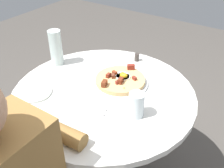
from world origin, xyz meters
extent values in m
cylinder|color=silver|center=(0.00, 0.00, 0.69)|extent=(0.91, 0.91, 0.03)
cylinder|color=#333338|center=(0.00, 0.00, 0.34)|extent=(0.11, 0.11, 0.67)
cylinder|color=olive|center=(0.35, 0.02, 0.73)|extent=(0.09, 0.26, 0.07)
cylinder|color=white|center=(-0.10, 0.04, 0.71)|extent=(0.29, 0.29, 0.01)
cylinder|color=tan|center=(-0.10, 0.04, 0.73)|extent=(0.25, 0.25, 0.02)
cylinder|color=white|center=(-0.13, 0.03, 0.74)|extent=(0.07, 0.07, 0.01)
sphere|color=yellow|center=(-0.13, 0.03, 0.75)|extent=(0.03, 0.03, 0.03)
cylinder|color=white|center=(-0.12, 0.05, 0.74)|extent=(0.06, 0.06, 0.01)
sphere|color=yellow|center=(-0.12, 0.05, 0.75)|extent=(0.03, 0.03, 0.03)
cylinder|color=white|center=(-0.11, 0.04, 0.74)|extent=(0.07, 0.07, 0.01)
sphere|color=yellow|center=(-0.11, 0.04, 0.75)|extent=(0.03, 0.03, 0.03)
cube|color=maroon|center=(-0.05, 0.05, 0.75)|extent=(0.03, 0.02, 0.02)
cube|color=brown|center=(-0.09, 0.00, 0.75)|extent=(0.03, 0.03, 0.02)
cube|color=maroon|center=(-0.13, 0.10, 0.75)|extent=(0.02, 0.03, 0.02)
cube|color=maroon|center=(-0.08, -0.02, 0.75)|extent=(0.03, 0.02, 0.02)
cube|color=maroon|center=(-0.11, -0.01, 0.75)|extent=(0.02, 0.03, 0.02)
cube|color=maroon|center=(0.00, 0.01, 0.75)|extent=(0.04, 0.03, 0.03)
cube|color=maroon|center=(-0.21, 0.03, 0.75)|extent=(0.04, 0.04, 0.03)
cube|color=maroon|center=(-0.07, 0.06, 0.75)|extent=(0.04, 0.03, 0.03)
cube|color=#387F2D|center=(-0.08, -0.04, 0.74)|extent=(0.01, 0.01, 0.00)
cube|color=#387F2D|center=(-0.03, 0.10, 0.74)|extent=(0.01, 0.01, 0.00)
cube|color=#387F2D|center=(-0.13, 0.06, 0.74)|extent=(0.01, 0.00, 0.00)
cylinder|color=silver|center=(0.21, -0.27, 0.71)|extent=(0.17, 0.17, 0.01)
cube|color=white|center=(0.16, 0.02, 0.71)|extent=(0.19, 0.21, 0.00)
cube|color=silver|center=(0.18, 0.03, 0.71)|extent=(0.08, 0.17, 0.00)
cube|color=silver|center=(0.15, 0.02, 0.71)|extent=(0.08, 0.17, 0.00)
cylinder|color=silver|center=(0.07, 0.22, 0.76)|extent=(0.07, 0.07, 0.12)
cylinder|color=silver|center=(-0.08, -0.38, 0.81)|extent=(0.07, 0.07, 0.20)
cylinder|color=white|center=(0.40, 0.03, 0.73)|extent=(0.03, 0.03, 0.05)
cylinder|color=#3F3833|center=(-0.36, -0.01, 0.73)|extent=(0.03, 0.03, 0.05)
camera|label=1|loc=(0.83, 0.61, 1.45)|focal=40.87mm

